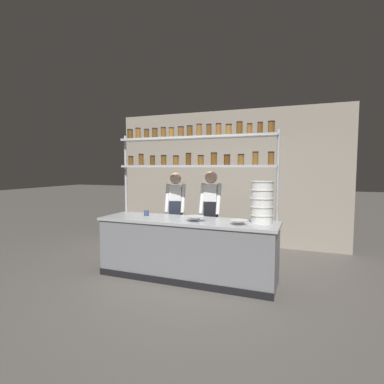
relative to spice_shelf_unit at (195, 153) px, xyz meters
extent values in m
plane|color=#5B5651|center=(-0.01, -0.33, -1.95)|extent=(40.00, 40.00, 0.00)
cube|color=#9E9384|center=(-0.01, 2.03, -0.46)|extent=(5.18, 0.12, 2.97)
cube|color=gray|center=(-0.01, -0.33, -1.51)|extent=(2.72, 0.72, 0.88)
cube|color=#ADAFB5|center=(-0.01, -0.33, -1.05)|extent=(2.78, 0.76, 0.04)
cube|color=black|center=(-0.01, -0.70, -1.90)|extent=(2.72, 0.03, 0.10)
cylinder|color=#ADAFB5|center=(-1.32, 0.00, -0.81)|extent=(0.04, 0.04, 2.27)
cylinder|color=#ADAFB5|center=(1.30, 0.00, -0.81)|extent=(0.04, 0.04, 2.27)
cube|color=#ADAFB5|center=(-0.01, 0.00, -0.21)|extent=(2.62, 0.28, 0.04)
cylinder|color=brown|center=(-1.21, 0.00, -0.12)|extent=(0.09, 0.09, 0.14)
cylinder|color=black|center=(-1.21, 0.00, -0.04)|extent=(0.09, 0.09, 0.02)
cylinder|color=brown|center=(-1.00, 0.00, -0.11)|extent=(0.09, 0.09, 0.18)
cylinder|color=black|center=(-1.00, 0.00, -0.01)|extent=(0.09, 0.09, 0.02)
cylinder|color=#513314|center=(-0.78, 0.00, -0.12)|extent=(0.09, 0.09, 0.15)
cylinder|color=black|center=(-0.78, 0.00, -0.04)|extent=(0.09, 0.09, 0.02)
cylinder|color=brown|center=(-0.56, 0.00, -0.12)|extent=(0.09, 0.09, 0.15)
cylinder|color=black|center=(-0.56, 0.00, -0.03)|extent=(0.09, 0.09, 0.02)
cylinder|color=brown|center=(-0.34, 0.00, -0.12)|extent=(0.09, 0.09, 0.14)
cylinder|color=black|center=(-0.34, 0.00, -0.04)|extent=(0.10, 0.10, 0.02)
cylinder|color=#513314|center=(-0.11, 0.00, -0.11)|extent=(0.09, 0.09, 0.18)
cylinder|color=black|center=(-0.11, 0.00, -0.01)|extent=(0.09, 0.09, 0.02)
cylinder|color=brown|center=(0.10, 0.00, -0.12)|extent=(0.10, 0.10, 0.14)
cylinder|color=black|center=(0.10, 0.00, -0.04)|extent=(0.10, 0.10, 0.02)
cylinder|color=brown|center=(0.32, 0.00, -0.11)|extent=(0.10, 0.10, 0.18)
cylinder|color=black|center=(0.32, 0.00, -0.01)|extent=(0.10, 0.10, 0.02)
cylinder|color=#513314|center=(0.53, 0.00, -0.12)|extent=(0.10, 0.10, 0.14)
cylinder|color=black|center=(0.53, 0.00, -0.04)|extent=(0.10, 0.10, 0.02)
cylinder|color=brown|center=(0.75, 0.00, -0.12)|extent=(0.10, 0.10, 0.15)
cylinder|color=black|center=(0.75, 0.00, -0.04)|extent=(0.10, 0.10, 0.02)
cylinder|color=brown|center=(0.97, 0.00, -0.11)|extent=(0.09, 0.09, 0.18)
cylinder|color=black|center=(0.97, 0.00, -0.01)|extent=(0.09, 0.09, 0.02)
cylinder|color=brown|center=(1.20, 0.00, -0.11)|extent=(0.09, 0.09, 0.17)
cylinder|color=black|center=(1.20, 0.00, -0.01)|extent=(0.09, 0.09, 0.02)
cube|color=#ADAFB5|center=(-0.01, 0.00, 0.24)|extent=(2.62, 0.28, 0.04)
cylinder|color=#513314|center=(-1.21, 0.00, 0.34)|extent=(0.10, 0.10, 0.15)
cylinder|color=black|center=(-1.21, 0.00, 0.42)|extent=(0.10, 0.10, 0.02)
cylinder|color=brown|center=(-1.05, 0.00, 0.35)|extent=(0.09, 0.09, 0.17)
cylinder|color=black|center=(-1.05, 0.00, 0.44)|extent=(0.09, 0.09, 0.02)
cylinder|color=#513314|center=(-0.89, 0.00, 0.33)|extent=(0.08, 0.08, 0.14)
cylinder|color=black|center=(-0.89, 0.00, 0.41)|extent=(0.09, 0.09, 0.02)
cylinder|color=#513314|center=(-0.73, 0.00, 0.34)|extent=(0.09, 0.09, 0.15)
cylinder|color=black|center=(-0.73, 0.00, 0.42)|extent=(0.10, 0.10, 0.02)
cylinder|color=brown|center=(-0.57, 0.00, 0.34)|extent=(0.09, 0.09, 0.15)
cylinder|color=black|center=(-0.57, 0.00, 0.43)|extent=(0.09, 0.09, 0.02)
cylinder|color=brown|center=(-0.42, 0.00, 0.33)|extent=(0.09, 0.09, 0.14)
cylinder|color=black|center=(-0.42, 0.00, 0.42)|extent=(0.09, 0.09, 0.02)
cylinder|color=brown|center=(-0.25, 0.00, 0.34)|extent=(0.10, 0.10, 0.15)
cylinder|color=black|center=(-0.25, 0.00, 0.42)|extent=(0.10, 0.10, 0.02)
cylinder|color=#513314|center=(-0.09, 0.00, 0.34)|extent=(0.10, 0.10, 0.16)
cylinder|color=black|center=(-0.09, 0.00, 0.43)|extent=(0.10, 0.10, 0.02)
cylinder|color=brown|center=(0.07, 0.00, 0.35)|extent=(0.09, 0.09, 0.18)
cylinder|color=black|center=(0.07, 0.00, 0.45)|extent=(0.09, 0.09, 0.02)
cylinder|color=#513314|center=(0.23, 0.00, 0.35)|extent=(0.08, 0.08, 0.17)
cylinder|color=black|center=(0.23, 0.00, 0.44)|extent=(0.09, 0.09, 0.02)
cylinder|color=brown|center=(0.39, 0.00, 0.35)|extent=(0.09, 0.09, 0.17)
cylinder|color=black|center=(0.39, 0.00, 0.44)|extent=(0.09, 0.09, 0.02)
cylinder|color=brown|center=(0.55, 0.00, 0.34)|extent=(0.09, 0.09, 0.15)
cylinder|color=black|center=(0.55, 0.00, 0.42)|extent=(0.10, 0.10, 0.02)
cylinder|color=#513314|center=(0.72, 0.00, 0.35)|extent=(0.10, 0.10, 0.18)
cylinder|color=black|center=(0.72, 0.00, 0.45)|extent=(0.10, 0.10, 0.02)
cylinder|color=brown|center=(0.87, 0.00, 0.33)|extent=(0.08, 0.08, 0.14)
cylinder|color=black|center=(0.87, 0.00, 0.41)|extent=(0.08, 0.08, 0.02)
cylinder|color=#513314|center=(1.03, 0.00, 0.34)|extent=(0.08, 0.08, 0.15)
cylinder|color=black|center=(1.03, 0.00, 0.43)|extent=(0.08, 0.08, 0.02)
cylinder|color=brown|center=(1.19, 0.00, 0.34)|extent=(0.10, 0.10, 0.16)
cylinder|color=black|center=(1.19, 0.00, 0.43)|extent=(0.10, 0.10, 0.02)
cylinder|color=black|center=(-0.58, 0.33, -1.56)|extent=(0.11, 0.11, 0.78)
cylinder|color=black|center=(-0.43, 0.37, -1.56)|extent=(0.11, 0.11, 0.78)
cube|color=#232838|center=(-0.50, 0.35, -1.00)|extent=(0.25, 0.22, 0.34)
cube|color=white|center=(-0.50, 0.35, -0.69)|extent=(0.26, 0.23, 0.28)
sphere|color=tan|center=(-0.50, 0.35, -0.43)|extent=(0.21, 0.21, 0.21)
cylinder|color=white|center=(-0.63, 0.26, -0.78)|extent=(0.12, 0.25, 0.52)
cylinder|color=white|center=(-0.35, 0.33, -0.78)|extent=(0.12, 0.25, 0.52)
cylinder|color=black|center=(0.09, 0.31, -1.55)|extent=(0.11, 0.11, 0.80)
cylinder|color=black|center=(0.25, 0.32, -1.55)|extent=(0.11, 0.11, 0.80)
cube|color=black|center=(0.17, 0.32, -0.98)|extent=(0.23, 0.19, 0.35)
cube|color=white|center=(0.17, 0.32, -0.67)|extent=(0.24, 0.20, 0.28)
sphere|color=tan|center=(0.17, 0.32, -0.40)|extent=(0.21, 0.21, 0.21)
cylinder|color=white|center=(0.03, 0.24, -0.76)|extent=(0.09, 0.25, 0.53)
cylinder|color=white|center=(0.32, 0.27, -0.76)|extent=(0.09, 0.25, 0.53)
cylinder|color=white|center=(1.10, -0.20, -0.98)|extent=(0.31, 0.31, 0.11)
cylinder|color=silver|center=(1.10, -0.20, -0.92)|extent=(0.33, 0.33, 0.01)
cylinder|color=white|center=(1.10, -0.20, -0.86)|extent=(0.31, 0.31, 0.11)
cylinder|color=silver|center=(1.10, -0.20, -0.80)|extent=(0.33, 0.33, 0.01)
cylinder|color=white|center=(1.10, -0.20, -0.74)|extent=(0.31, 0.31, 0.11)
cylinder|color=silver|center=(1.10, -0.20, -0.68)|extent=(0.33, 0.33, 0.01)
cylinder|color=white|center=(1.10, -0.20, -0.61)|extent=(0.31, 0.31, 0.11)
cylinder|color=silver|center=(1.10, -0.20, -0.55)|extent=(0.33, 0.33, 0.01)
cylinder|color=white|center=(1.10, -0.20, -0.49)|extent=(0.31, 0.31, 0.11)
cylinder|color=silver|center=(1.10, -0.20, -0.43)|extent=(0.33, 0.33, 0.01)
cylinder|color=silver|center=(0.17, -0.43, -1.03)|extent=(0.13, 0.13, 0.01)
cone|color=silver|center=(0.17, -0.43, -0.99)|extent=(0.28, 0.28, 0.08)
cylinder|color=silver|center=(0.82, -0.46, -1.03)|extent=(0.11, 0.11, 0.01)
cone|color=silver|center=(0.82, -0.46, -1.00)|extent=(0.24, 0.24, 0.07)
cylinder|color=#334C70|center=(-0.77, -0.23, -0.99)|extent=(0.08, 0.08, 0.09)
camera|label=1|loc=(1.71, -4.55, -0.24)|focal=28.00mm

